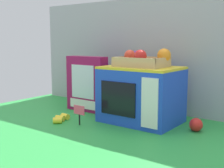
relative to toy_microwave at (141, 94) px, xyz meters
The scene contains 8 objects.
ground_plane 0.21m from the toy_microwave, behind, with size 1.70×1.70×0.00m, color green.
display_back_panel 0.36m from the toy_microwave, 120.09° to the left, with size 1.61×0.03×0.68m, color #A0A3A8.
toy_microwave is the anchor object (origin of this frame).
food_groups_crate 0.18m from the toy_microwave, 13.47° to the right, with size 0.26×0.17×0.09m.
cookie_set_box 0.39m from the toy_microwave, behind, with size 0.27×0.07×0.33m.
price_sign 0.33m from the toy_microwave, 131.61° to the right, with size 0.07×0.01×0.10m.
loose_toy_banana 0.44m from the toy_microwave, 143.71° to the right, with size 0.08×0.13×0.03m.
loose_toy_apple 0.32m from the toy_microwave, ahead, with size 0.06×0.06×0.06m, color red.
Camera 1 is at (0.93, -1.31, 0.42)m, focal length 47.42 mm.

